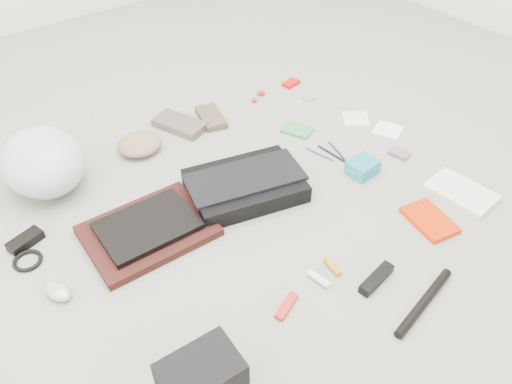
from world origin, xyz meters
TOP-DOWN VIEW (x-y plane):
  - ground_plane at (0.00, 0.00)m, footprint 4.00×4.00m
  - messenger_bag at (0.00, 0.07)m, footprint 0.46×0.38m
  - bag_flap at (0.00, 0.07)m, footprint 0.45×0.30m
  - laptop_sleeve at (-0.38, 0.10)m, footprint 0.42×0.32m
  - laptop at (-0.38, 0.10)m, footprint 0.32×0.24m
  - bike_helmet at (-0.54, 0.56)m, footprint 0.32×0.38m
  - beanie at (-0.18, 0.54)m, footprint 0.19×0.18m
  - mitten_left at (0.04, 0.58)m, footprint 0.18×0.25m
  - mitten_right at (0.18, 0.55)m, footprint 0.14×0.20m
  - power_brick at (-0.72, 0.31)m, footprint 0.12×0.08m
  - cable_coil at (-0.74, 0.23)m, footprint 0.12×0.12m
  - mouse at (-0.71, 0.04)m, footprint 0.08×0.11m
  - camera_bag at (-0.54, -0.47)m, footprint 0.20×0.15m
  - multitool at (-0.21, -0.41)m, footprint 0.10×0.06m
  - toiletry_tube_white at (-0.07, -0.40)m, footprint 0.03×0.08m
  - toiletry_tube_orange at (-0.00, -0.39)m, footprint 0.03×0.07m
  - u_lock at (0.07, -0.51)m, footprint 0.15×0.06m
  - bike_pump at (0.11, -0.65)m, footprint 0.30×0.08m
  - book_red at (0.41, -0.45)m, footprint 0.16×0.20m
  - book_white at (0.61, -0.43)m, footprint 0.17×0.24m
  - notepad at (0.42, 0.25)m, footprint 0.13×0.15m
  - pen_blue at (0.38, 0.06)m, footprint 0.04×0.13m
  - pen_black at (0.42, 0.03)m, footprint 0.02×0.15m
  - pen_navy at (0.45, 0.04)m, footprint 0.04×0.13m
  - accordion_wallet at (0.43, -0.12)m, footprint 0.12×0.09m
  - card_deck at (0.63, -0.13)m, footprint 0.07×0.09m
  - napkin_top at (0.68, 0.15)m, footprint 0.16×0.16m
  - napkin_bottom at (0.73, 0.01)m, footprint 0.14×0.14m
  - lollipop_a at (0.42, 0.54)m, footprint 0.03×0.03m
  - lollipop_b at (0.48, 0.58)m, footprint 0.03×0.03m
  - lollipop_c at (0.49, 0.57)m, footprint 0.03×0.03m
  - altoids_tin at (0.66, 0.56)m, footprint 0.09×0.07m
  - stamp_sheet at (0.64, 0.42)m, footprint 0.05×0.06m

SIDE VIEW (x-z plane):
  - ground_plane at x=0.00m, z-range 0.00..0.00m
  - stamp_sheet at x=0.64m, z-range 0.00..0.00m
  - napkin_bottom at x=0.73m, z-range 0.00..0.01m
  - napkin_top at x=0.68m, z-range 0.00..0.01m
  - pen_navy at x=0.45m, z-range 0.00..0.01m
  - pen_blue at x=0.38m, z-range 0.00..0.01m
  - pen_black at x=0.42m, z-range 0.00..0.01m
  - cable_coil at x=-0.74m, z-range 0.00..0.01m
  - notepad at x=0.42m, z-range 0.00..0.01m
  - card_deck at x=0.63m, z-range 0.00..0.01m
  - multitool at x=-0.21m, z-range 0.00..0.02m
  - altoids_tin at x=0.66m, z-range 0.00..0.02m
  - book_red at x=0.41m, z-range 0.00..0.02m
  - toiletry_tube_orange at x=0.00m, z-range 0.00..0.02m
  - toiletry_tube_white at x=-0.07m, z-range 0.00..0.02m
  - lollipop_a at x=0.42m, z-range 0.00..0.02m
  - book_white at x=0.61m, z-range 0.00..0.02m
  - lollipop_b at x=0.48m, z-range 0.00..0.03m
  - lollipop_c at x=0.49m, z-range 0.00..0.03m
  - mitten_right at x=0.18m, z-range 0.00..0.03m
  - bike_pump at x=0.11m, z-range 0.00..0.03m
  - laptop_sleeve at x=-0.38m, z-range 0.00..0.03m
  - u_lock at x=0.07m, z-range 0.00..0.03m
  - power_brick at x=-0.72m, z-range 0.00..0.03m
  - mitten_left at x=0.04m, z-range 0.00..0.03m
  - mouse at x=-0.71m, z-range 0.00..0.04m
  - accordion_wallet at x=0.43m, z-range 0.00..0.06m
  - beanie at x=-0.18m, z-range 0.00..0.06m
  - messenger_bag at x=0.00m, z-range 0.00..0.07m
  - laptop at x=-0.38m, z-range 0.03..0.05m
  - camera_bag at x=-0.54m, z-range 0.00..0.13m
  - bag_flap at x=0.00m, z-range 0.07..0.08m
  - bike_helmet at x=-0.54m, z-range 0.00..0.22m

